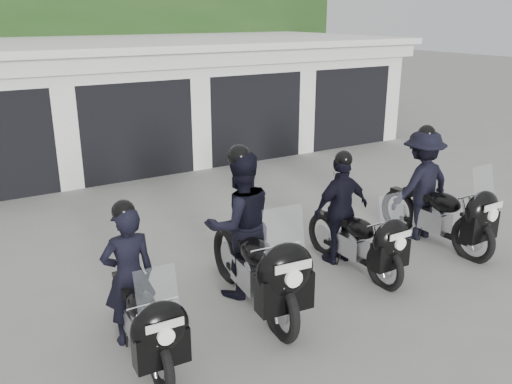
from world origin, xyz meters
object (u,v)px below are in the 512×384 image
police_bike_b (247,237)px  police_bike_a (137,296)px  police_bike_c (348,218)px  police_bike_d (430,192)px

police_bike_b → police_bike_a: bearing=-160.2°
police_bike_a → police_bike_c: police_bike_c is taller
police_bike_b → police_bike_d: 3.56m
police_bike_a → police_bike_c: (3.42, 0.53, 0.05)m
police_bike_c → police_bike_d: (1.76, 0.05, 0.09)m
police_bike_c → police_bike_d: bearing=1.4°
police_bike_b → police_bike_d: (3.55, 0.16, -0.05)m
police_bike_a → police_bike_d: size_ratio=0.90×
police_bike_a → police_bike_b: size_ratio=0.84×
police_bike_d → police_bike_a: bearing=-175.2°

